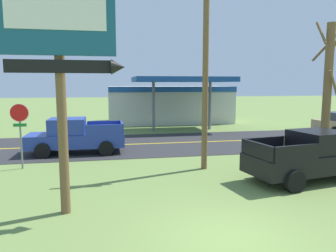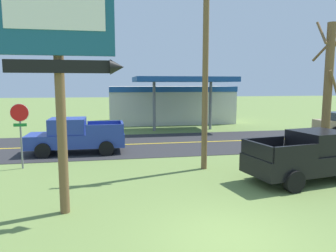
# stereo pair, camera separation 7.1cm
# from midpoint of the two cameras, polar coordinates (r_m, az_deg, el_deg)

# --- Properties ---
(ground_plane) EXTENTS (180.00, 180.00, 0.00)m
(ground_plane) POSITION_cam_midpoint_polar(r_m,az_deg,el_deg) (8.52, 10.73, -19.20)
(ground_plane) COLOR olive
(road_asphalt) EXTENTS (140.00, 8.00, 0.02)m
(road_asphalt) POSITION_cam_midpoint_polar(r_m,az_deg,el_deg) (20.63, -2.45, -3.17)
(road_asphalt) COLOR #2B2B2D
(road_asphalt) RESTS_ON ground
(road_centre_line) EXTENTS (126.00, 0.20, 0.01)m
(road_centre_line) POSITION_cam_midpoint_polar(r_m,az_deg,el_deg) (20.63, -2.45, -3.13)
(road_centre_line) COLOR gold
(road_centre_line) RESTS_ON road_asphalt
(motel_sign) EXTENTS (3.39, 0.54, 6.87)m
(motel_sign) POSITION_cam_midpoint_polar(r_m,az_deg,el_deg) (9.56, -18.49, 13.14)
(motel_sign) COLOR brown
(motel_sign) RESTS_ON ground
(stop_sign) EXTENTS (0.80, 0.08, 2.95)m
(stop_sign) POSITION_cam_midpoint_polar(r_m,az_deg,el_deg) (15.73, -24.74, 0.27)
(stop_sign) COLOR slate
(stop_sign) RESTS_ON ground
(utility_pole) EXTENTS (1.77, 0.26, 9.71)m
(utility_pole) POSITION_cam_midpoint_polar(r_m,az_deg,el_deg) (14.33, 6.86, 12.76)
(utility_pole) COLOR brown
(utility_pole) RESTS_ON ground
(bare_tree) EXTENTS (1.40, 1.29, 6.82)m
(bare_tree) POSITION_cam_midpoint_polar(r_m,az_deg,el_deg) (17.45, 26.68, 5.68)
(bare_tree) COLOR brown
(bare_tree) RESTS_ON ground
(gas_station) EXTENTS (12.00, 11.50, 4.40)m
(gas_station) POSITION_cam_midpoint_polar(r_m,az_deg,el_deg) (32.13, 0.42, 4.12)
(gas_station) COLOR beige
(gas_station) RESTS_ON ground
(pickup_black_parked_on_lawn) EXTENTS (5.46, 2.91, 1.96)m
(pickup_black_parked_on_lawn) POSITION_cam_midpoint_polar(r_m,az_deg,el_deg) (13.97, 24.23, -4.95)
(pickup_black_parked_on_lawn) COLOR black
(pickup_black_parked_on_lawn) RESTS_ON ground
(pickup_blue_on_road) EXTENTS (5.20, 2.24, 1.96)m
(pickup_blue_on_road) POSITION_cam_midpoint_polar(r_m,az_deg,el_deg) (18.39, -16.08, -1.74)
(pickup_blue_on_road) COLOR #233893
(pickup_blue_on_road) RESTS_ON ground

